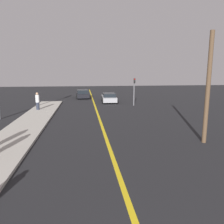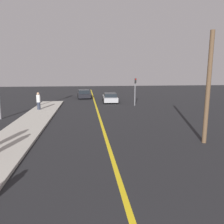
# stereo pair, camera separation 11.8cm
# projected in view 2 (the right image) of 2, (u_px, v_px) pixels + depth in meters

# --- Properties ---
(road_center_line) EXTENTS (0.20, 60.00, 0.01)m
(road_center_line) POSITION_uv_depth(u_px,v_px,m) (99.00, 117.00, 19.51)
(road_center_line) COLOR gold
(road_center_line) RESTS_ON ground_plane
(sidewalk_left) EXTENTS (2.66, 28.04, 0.14)m
(sidewalk_left) POSITION_uv_depth(u_px,v_px,m) (24.00, 129.00, 14.97)
(sidewalk_left) COLOR #ADA89E
(sidewalk_left) RESTS_ON ground_plane
(car_near_right_lane) EXTENTS (2.00, 4.55, 1.19)m
(car_near_right_lane) POSITION_uv_depth(u_px,v_px,m) (110.00, 98.00, 28.83)
(car_near_right_lane) COLOR #9E9EA3
(car_near_right_lane) RESTS_ON ground_plane
(car_ahead_center) EXTENTS (2.07, 4.19, 1.27)m
(car_ahead_center) POSITION_uv_depth(u_px,v_px,m) (84.00, 94.00, 33.09)
(car_ahead_center) COLOR black
(car_ahead_center) RESTS_ON ground_plane
(pedestrian_by_sign) EXTENTS (0.38, 0.38, 1.76)m
(pedestrian_by_sign) POSITION_uv_depth(u_px,v_px,m) (39.00, 101.00, 22.18)
(pedestrian_by_sign) COLOR #282D3D
(pedestrian_by_sign) RESTS_ON sidewalk_left
(traffic_light) EXTENTS (0.18, 0.40, 3.22)m
(traffic_light) POSITION_uv_depth(u_px,v_px,m) (135.00, 88.00, 25.43)
(traffic_light) COLOR slate
(traffic_light) RESTS_ON ground_plane
(utility_pole) EXTENTS (0.24, 0.24, 6.09)m
(utility_pole) POSITION_uv_depth(u_px,v_px,m) (208.00, 89.00, 11.82)
(utility_pole) COLOR brown
(utility_pole) RESTS_ON ground_plane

